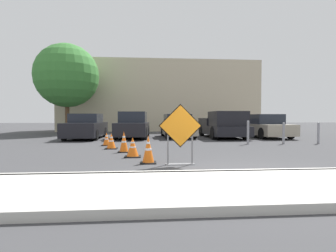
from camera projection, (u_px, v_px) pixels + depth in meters
ground_plane at (181, 139)px, 15.49m from camera, size 96.00×96.00×0.00m
sidewalk_strip at (268, 187)px, 4.44m from camera, size 26.72×2.19×0.14m
curb_lip at (244, 173)px, 5.53m from camera, size 26.72×0.20×0.14m
road_closed_sign at (180, 131)px, 6.86m from camera, size 1.14×0.20×1.60m
traffic_cone_nearest at (148, 150)px, 7.13m from camera, size 0.43×0.43×0.76m
traffic_cone_second at (133, 147)px, 8.26m from camera, size 0.51×0.51×0.62m
traffic_cone_third at (124, 142)px, 9.39m from camera, size 0.42×0.42×0.76m
traffic_cone_fourth at (111, 141)px, 10.42m from camera, size 0.48×0.48×0.62m
traffic_cone_fifth at (106, 139)px, 11.63m from camera, size 0.42×0.42×0.58m
parked_car_nearest at (86, 127)px, 15.52m from camera, size 1.94×4.36×1.47m
parked_car_second at (133, 126)px, 15.96m from camera, size 2.03×4.29×1.60m
parked_car_third at (177, 127)px, 16.43m from camera, size 1.93×4.10×1.46m
pickup_truck at (223, 126)px, 16.03m from camera, size 2.16×5.04×1.61m
parked_car_fourth at (265, 127)px, 16.42m from camera, size 2.05×4.24×1.45m
bollard_nearest at (248, 132)px, 12.19m from camera, size 0.12×0.12×1.11m
bollard_second at (284, 133)px, 12.34m from camera, size 0.12×0.12×1.02m
bollard_third at (318, 132)px, 12.48m from camera, size 0.12×0.12×1.03m
building_facade_backdrop at (160, 97)px, 25.64m from camera, size 18.35×5.00×6.49m
street_tree_behind_lot at (67, 76)px, 19.88m from camera, size 4.80×4.80×6.83m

